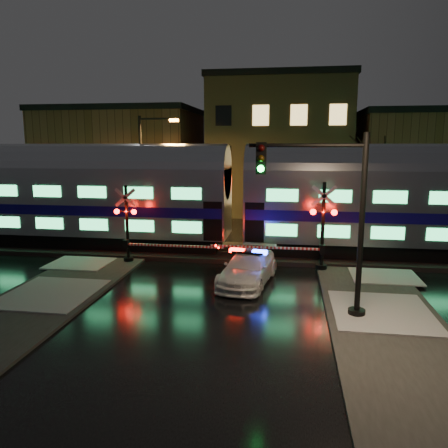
# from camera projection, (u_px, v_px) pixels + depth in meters

# --- Properties ---
(ground) EXTENTS (120.00, 120.00, 0.00)m
(ground) POSITION_uv_depth(u_px,v_px,m) (219.00, 281.00, 19.81)
(ground) COLOR black
(ground) RESTS_ON ground
(ballast) EXTENTS (90.00, 4.20, 0.24)m
(ballast) POSITION_uv_depth(u_px,v_px,m) (233.00, 252.00, 24.65)
(ballast) COLOR black
(ballast) RESTS_ON ground
(sidewalk_left) EXTENTS (4.00, 20.00, 0.12)m
(sidewalk_left) POSITION_uv_depth(u_px,v_px,m) (4.00, 325.00, 14.93)
(sidewalk_left) COLOR #2D2D2D
(sidewalk_left) RESTS_ON ground
(sidewalk_right) EXTENTS (4.00, 20.00, 0.12)m
(sidewalk_right) POSITION_uv_depth(u_px,v_px,m) (402.00, 351.00, 13.01)
(sidewalk_right) COLOR #2D2D2D
(sidewalk_right) RESTS_ON ground
(building_left) EXTENTS (14.00, 10.00, 9.00)m
(building_left) POSITION_uv_depth(u_px,v_px,m) (123.00, 161.00, 42.31)
(building_left) COLOR brown
(building_left) RESTS_ON ground
(building_mid) EXTENTS (12.00, 11.00, 11.50)m
(building_mid) POSITION_uv_depth(u_px,v_px,m) (279.00, 148.00, 40.36)
(building_mid) COLOR brown
(building_mid) RESTS_ON ground
(building_right) EXTENTS (12.00, 10.00, 8.50)m
(building_right) POSITION_uv_depth(u_px,v_px,m) (428.00, 166.00, 38.22)
(building_right) COLOR brown
(building_right) RESTS_ON ground
(train) EXTENTS (51.00, 3.12, 5.92)m
(train) POSITION_uv_depth(u_px,v_px,m) (237.00, 195.00, 24.03)
(train) COLOR black
(train) RESTS_ON ballast
(police_car) EXTENTS (2.68, 5.03, 1.55)m
(police_car) POSITION_uv_depth(u_px,v_px,m) (248.00, 268.00, 19.46)
(police_car) COLOR white
(police_car) RESTS_ON ground
(crossing_signal_right) EXTENTS (6.19, 0.67, 4.38)m
(crossing_signal_right) POSITION_uv_depth(u_px,v_px,m) (315.00, 235.00, 21.09)
(crossing_signal_right) COLOR black
(crossing_signal_right) RESTS_ON ground
(crossing_signal_left) EXTENTS (5.76, 0.65, 4.08)m
(crossing_signal_left) POSITION_uv_depth(u_px,v_px,m) (133.00, 232.00, 22.47)
(crossing_signal_left) COLOR black
(crossing_signal_left) RESTS_ON ground
(traffic_light) EXTENTS (4.23, 0.74, 6.54)m
(traffic_light) POSITION_uv_depth(u_px,v_px,m) (331.00, 222.00, 15.15)
(traffic_light) COLOR black
(traffic_light) RESTS_ON ground
(streetlight) EXTENTS (2.66, 0.28, 7.94)m
(streetlight) POSITION_uv_depth(u_px,v_px,m) (145.00, 168.00, 28.68)
(streetlight) COLOR black
(streetlight) RESTS_ON ground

